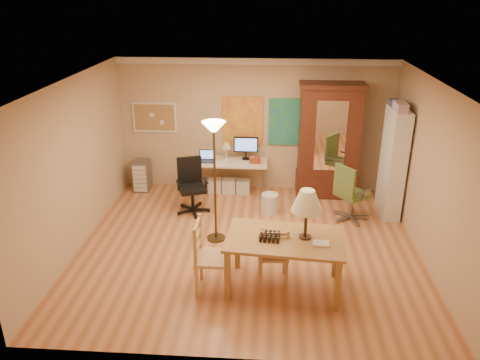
# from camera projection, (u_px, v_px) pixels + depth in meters

# --- Properties ---
(floor) EXTENTS (5.50, 5.50, 0.00)m
(floor) POSITION_uv_depth(u_px,v_px,m) (248.00, 247.00, 7.69)
(floor) COLOR #A5623A
(floor) RESTS_ON ground
(crown_molding) EXTENTS (5.50, 0.08, 0.12)m
(crown_molding) POSITION_uv_depth(u_px,v_px,m) (256.00, 61.00, 8.94)
(crown_molding) COLOR white
(crown_molding) RESTS_ON floor
(corkboard) EXTENTS (0.90, 0.04, 0.62)m
(corkboard) POSITION_uv_depth(u_px,v_px,m) (155.00, 117.00, 9.52)
(corkboard) COLOR tan
(corkboard) RESTS_ON floor
(art_panel_left) EXTENTS (0.80, 0.04, 1.00)m
(art_panel_left) POSITION_uv_depth(u_px,v_px,m) (243.00, 121.00, 9.42)
(art_panel_left) COLOR yellow
(art_panel_left) RESTS_ON floor
(art_panel_right) EXTENTS (0.75, 0.04, 0.95)m
(art_panel_right) POSITION_uv_depth(u_px,v_px,m) (287.00, 122.00, 9.37)
(art_panel_right) COLOR teal
(art_panel_right) RESTS_ON floor
(dining_table) EXTENTS (1.68, 1.10, 1.50)m
(dining_table) POSITION_uv_depth(u_px,v_px,m) (293.00, 228.00, 6.31)
(dining_table) COLOR olive
(dining_table) RESTS_ON floor
(ladder_chair_back) EXTENTS (0.45, 0.43, 0.90)m
(ladder_chair_back) POSITION_uv_depth(u_px,v_px,m) (273.00, 256.00, 6.64)
(ladder_chair_back) COLOR tan
(ladder_chair_back) RESTS_ON floor
(ladder_chair_left) EXTENTS (0.47, 0.49, 1.06)m
(ladder_chair_left) POSITION_uv_depth(u_px,v_px,m) (210.00, 258.00, 6.45)
(ladder_chair_left) COLOR tan
(ladder_chair_left) RESTS_ON floor
(torchiere_lamp) EXTENTS (0.37, 0.37, 2.05)m
(torchiere_lamp) POSITION_uv_depth(u_px,v_px,m) (214.00, 147.00, 7.31)
(torchiere_lamp) COLOR #42311A
(torchiere_lamp) RESTS_ON floor
(computer_desk) EXTENTS (1.56, 0.68, 1.18)m
(computer_desk) POSITION_uv_depth(u_px,v_px,m) (230.00, 173.00, 9.54)
(computer_desk) COLOR beige
(computer_desk) RESTS_ON floor
(office_chair_black) EXTENTS (0.64, 0.64, 1.04)m
(office_chair_black) POSITION_uv_depth(u_px,v_px,m) (192.00, 198.00, 8.82)
(office_chair_black) COLOR black
(office_chair_black) RESTS_ON floor
(office_chair_green) EXTENTS (0.69, 0.69, 1.08)m
(office_chair_green) POSITION_uv_depth(u_px,v_px,m) (350.00, 205.00, 8.50)
(office_chair_green) COLOR slate
(office_chair_green) RESTS_ON floor
(drawer_cart) EXTENTS (0.32, 0.39, 0.64)m
(drawer_cart) POSITION_uv_depth(u_px,v_px,m) (142.00, 175.00, 9.74)
(drawer_cart) COLOR slate
(drawer_cart) RESTS_ON floor
(armoire) EXTENTS (1.25, 0.59, 2.29)m
(armoire) POSITION_uv_depth(u_px,v_px,m) (328.00, 148.00, 9.28)
(armoire) COLOR #3D1B10
(armoire) RESTS_ON floor
(bookshelf) EXTENTS (0.30, 0.80, 2.00)m
(bookshelf) POSITION_uv_depth(u_px,v_px,m) (393.00, 163.00, 8.48)
(bookshelf) COLOR white
(bookshelf) RESTS_ON floor
(wastebin) EXTENTS (0.32, 0.32, 0.39)m
(wastebin) POSITION_uv_depth(u_px,v_px,m) (270.00, 204.00, 8.75)
(wastebin) COLOR silver
(wastebin) RESTS_ON floor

